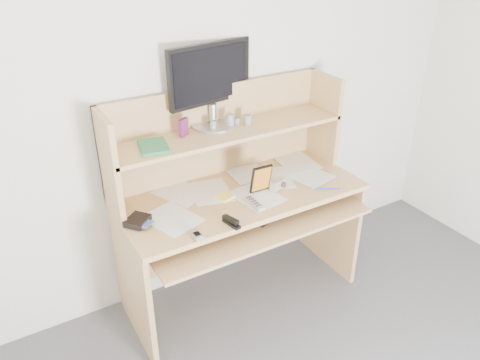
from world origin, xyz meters
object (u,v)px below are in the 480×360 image
desk (235,195)px  keyboard (277,201)px  game_case (261,179)px  monitor (211,83)px  tv_remote (254,203)px

desk → keyboard: desk is taller
game_case → monitor: bearing=113.8°
keyboard → game_case: game_case is taller
game_case → monitor: size_ratio=0.32×
keyboard → monitor: bearing=105.8°
keyboard → tv_remote: size_ratio=3.33×
desk → tv_remote: size_ratio=8.75×
desk → tv_remote: (-0.01, -0.23, 0.07)m
desk → keyboard: size_ratio=2.63×
desk → monitor: (-0.04, 0.19, 0.63)m
tv_remote → monitor: (-0.03, 0.42, 0.56)m
keyboard → game_case: 0.21m
keyboard → monitor: (-0.24, 0.34, 0.66)m
tv_remote → keyboard: bearing=18.4°
tv_remote → game_case: game_case is taller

